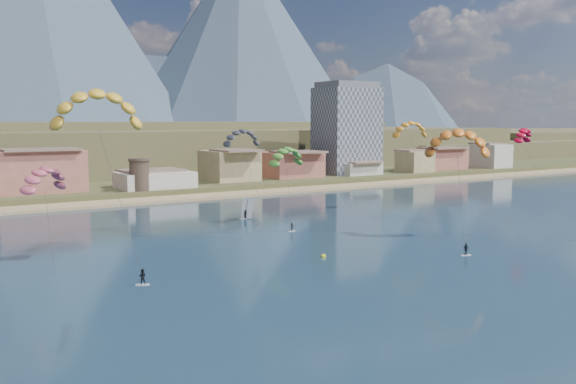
{
  "coord_description": "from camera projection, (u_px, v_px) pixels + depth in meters",
  "views": [
    {
      "loc": [
        -48.35,
        -44.62,
        20.52
      ],
      "look_at": [
        0.0,
        32.0,
        10.0
      ],
      "focal_mm": 38.3,
      "sensor_mm": 36.0,
      "label": 1
    }
  ],
  "objects": [
    {
      "name": "buoy",
      "position": [
        323.0,
        256.0,
        92.86
      ],
      "size": [
        0.75,
        0.75,
        0.75
      ],
      "color": "yellow",
      "rests_on": "ground"
    },
    {
      "name": "windsurfer",
      "position": [
        246.0,
        212.0,
        129.17
      ],
      "size": [
        2.58,
        2.83,
        4.43
      ],
      "color": "silver",
      "rests_on": "ground"
    },
    {
      "name": "distant_kite_pink",
      "position": [
        44.0,
        175.0,
        86.58
      ],
      "size": [
        8.32,
        7.91,
        15.92
      ],
      "color": "#262626",
      "rests_on": "ground"
    },
    {
      "name": "watchtower",
      "position": [
        140.0,
        174.0,
        163.17
      ],
      "size": [
        5.82,
        5.82,
        8.6
      ],
      "color": "#47382D",
      "rests_on": "ground"
    },
    {
      "name": "apartment_tower",
      "position": [
        347.0,
        129.0,
        216.01
      ],
      "size": [
        20.0,
        16.0,
        32.0
      ],
      "color": "gray",
      "rests_on": "ground"
    },
    {
      "name": "kitesurfer_green",
      "position": [
        287.0,
        154.0,
        124.44
      ],
      "size": [
        10.82,
        13.53,
        17.69
      ],
      "color": "silver",
      "rests_on": "ground"
    },
    {
      "name": "distant_kite_red",
      "position": [
        523.0,
        133.0,
        148.82
      ],
      "size": [
        8.64,
        6.93,
        20.19
      ],
      "color": "#262626",
      "rests_on": "ground"
    },
    {
      "name": "distant_kite_orange",
      "position": [
        410.0,
        127.0,
        144.55
      ],
      "size": [
        9.56,
        6.92,
        21.89
      ],
      "color": "#262626",
      "rests_on": "ground"
    },
    {
      "name": "ground",
      "position": [
        448.0,
        314.0,
        65.48
      ],
      "size": [
        2400.0,
        2400.0,
        0.0
      ],
      "primitive_type": "plane",
      "color": "black",
      "rests_on": "ground"
    },
    {
      "name": "beach",
      "position": [
        131.0,
        202.0,
        154.5
      ],
      "size": [
        2200.0,
        12.0,
        0.9
      ],
      "color": "tan",
      "rests_on": "ground"
    },
    {
      "name": "kitesurfer_yellow",
      "position": [
        97.0,
        104.0,
        87.0
      ],
      "size": [
        14.0,
        19.75,
        27.84
      ],
      "color": "silver",
      "rests_on": "ground"
    },
    {
      "name": "kitesurfer_orange",
      "position": [
        458.0,
        139.0,
        108.89
      ],
      "size": [
        18.37,
        19.21,
        23.49
      ],
      "color": "silver",
      "rests_on": "ground"
    },
    {
      "name": "distant_kite_dark",
      "position": [
        242.0,
        135.0,
        135.63
      ],
      "size": [
        9.01,
        5.77,
        20.25
      ],
      "color": "#262626",
      "rests_on": "ground"
    },
    {
      "name": "foothills",
      "position": [
        89.0,
        147.0,
        271.6
      ],
      "size": [
        940.0,
        210.0,
        18.0
      ],
      "color": "brown",
      "rests_on": "ground"
    }
  ]
}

